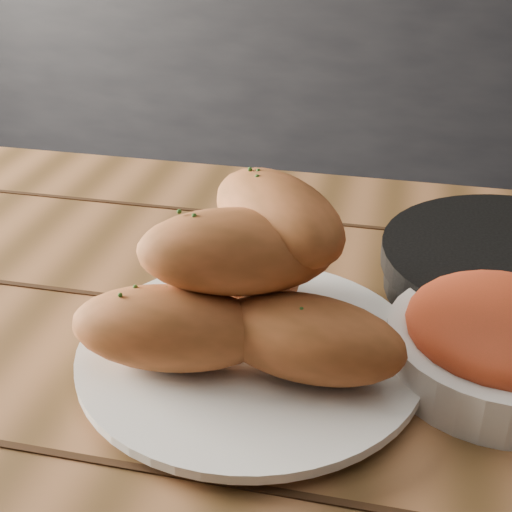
{
  "coord_description": "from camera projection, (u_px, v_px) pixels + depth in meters",
  "views": [
    {
      "loc": [
        0.08,
        -0.75,
        1.11
      ],
      "look_at": [
        -0.03,
        -0.28,
        0.84
      ],
      "focal_mm": 50.0,
      "sensor_mm": 36.0,
      "label": 1
    }
  ],
  "objects": [
    {
      "name": "bread_rolls",
      "position": [
        249.0,
        283.0,
        0.55
      ],
      "size": [
        0.26,
        0.2,
        0.14
      ],
      "color": "#B65E32",
      "rests_on": "plate"
    },
    {
      "name": "counter",
      "position": [
        392.0,
        85.0,
        2.43
      ],
      "size": [
        2.8,
        0.6,
        0.9
      ],
      "primitive_type": "cube",
      "color": "black",
      "rests_on": "ground"
    },
    {
      "name": "plate",
      "position": [
        251.0,
        355.0,
        0.57
      ],
      "size": [
        0.28,
        0.28,
        0.02
      ],
      "color": "white",
      "rests_on": "table"
    },
    {
      "name": "table",
      "position": [
        223.0,
        472.0,
        0.61
      ],
      "size": [
        1.52,
        0.89,
        0.75
      ],
      "color": "#915C36",
      "rests_on": "ground"
    },
    {
      "name": "bowl",
      "position": [
        501.0,
        340.0,
        0.55
      ],
      "size": [
        0.18,
        0.18,
        0.07
      ],
      "color": "white",
      "rests_on": "table"
    }
  ]
}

